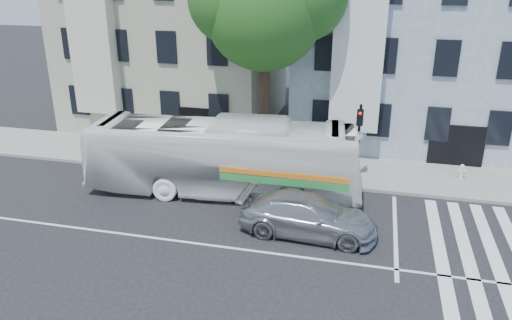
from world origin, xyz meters
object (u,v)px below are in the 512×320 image
(sedan, at_px, (308,216))
(fire_hydrant, at_px, (462,171))
(bus, at_px, (223,157))
(traffic_signal, at_px, (359,133))

(sedan, distance_m, fire_hydrant, 9.05)
(bus, distance_m, sedan, 5.10)
(sedan, height_order, fire_hydrant, sedan)
(sedan, relative_size, traffic_signal, 1.39)
(sedan, xyz_separation_m, fire_hydrant, (6.25, 6.54, -0.24))
(bus, relative_size, traffic_signal, 3.22)
(bus, xyz_separation_m, sedan, (4.15, -2.82, -0.91))
(fire_hydrant, bearing_deg, traffic_signal, -165.27)
(bus, xyz_separation_m, traffic_signal, (5.63, 2.47, 0.73))
(sedan, distance_m, traffic_signal, 5.73)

